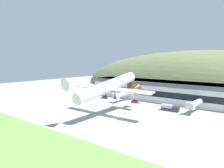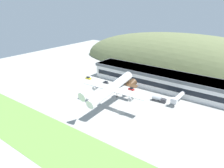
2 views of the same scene
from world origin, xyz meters
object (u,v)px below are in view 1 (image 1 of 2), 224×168
jetway_1 (194,104)px  service_car_0 (135,102)px  jetway_0 (121,95)px  service_car_1 (105,98)px  service_car_2 (85,95)px  fuel_truck (170,108)px  cargo_airplane (109,87)px  traffic_cone_0 (149,109)px  terminal_building (170,90)px

jetway_1 → service_car_0: 32.70m
jetway_0 → service_car_1: (-13.71, 1.39, -3.38)m
jetway_1 → service_car_2: (-70.55, 0.60, -3.29)m
fuel_truck → cargo_airplane: bearing=-123.8°
service_car_0 → service_car_1: (-21.54, -0.35, -0.09)m
service_car_1 → service_car_2: size_ratio=0.92×
jetway_0 → fuel_truck: jetway_0 is taller
traffic_cone_0 → cargo_airplane: bearing=-110.1°
jetway_0 → fuel_truck: 30.76m
service_car_0 → service_car_1: size_ratio=1.00×
jetway_0 → service_car_0: jetway_0 is taller
cargo_airplane → service_car_1: 42.22m
jetway_0 → jetway_1: (40.31, -0.03, 0.00)m
service_car_2 → fuel_truck: size_ratio=0.54×
service_car_1 → service_car_0: bearing=0.9°
terminal_building → jetway_1: size_ratio=6.60×
service_car_2 → fuel_truck: fuel_truck is taller
service_car_2 → fuel_truck: bearing=-4.2°
terminal_building → jetway_1: terminal_building is taller
fuel_truck → traffic_cone_0: 9.48m
jetway_1 → cargo_airplane: cargo_airplane is taller
terminal_building → traffic_cone_0: 25.48m
jetway_0 → service_car_2: 30.42m
service_car_2 → service_car_1: bearing=2.8°
service_car_2 → jetway_0: bearing=-1.1°
jetway_0 → service_car_0: bearing=12.6°
jetway_1 → service_car_0: (-32.49, 1.77, -3.29)m
service_car_1 → service_car_2: (-16.52, -0.81, 0.09)m
jetway_0 → service_car_2: (-30.24, 0.57, -3.29)m
jetway_1 → service_car_2: 70.63m
service_car_0 → service_car_2: (-38.06, -1.17, -0.00)m
cargo_airplane → traffic_cone_0: bearing=69.9°
jetway_1 → traffic_cone_0: 20.35m
cargo_airplane → fuel_truck: 31.07m
terminal_building → service_car_0: 21.28m
jetway_1 → fuel_truck: 10.89m
fuel_truck → traffic_cone_0: bearing=-157.3°
terminal_building → service_car_2: size_ratio=21.98×
terminal_building → service_car_1: 38.81m
cargo_airplane → service_car_2: (-44.44, 28.62, -11.61)m
service_car_2 → terminal_building: bearing=18.0°
terminal_building → fuel_truck: bearing=-66.5°
service_car_0 → traffic_cone_0: 16.69m
service_car_0 → service_car_2: size_ratio=0.92×
traffic_cone_0 → service_car_1: bearing=166.0°
service_car_0 → jetway_1: bearing=-3.1°
jetway_0 → cargo_airplane: size_ratio=0.33×
service_car_2 → traffic_cone_0: (51.98, -8.04, -0.42)m
jetway_1 → fuel_truck: bearing=-158.9°
jetway_1 → traffic_cone_0: jetway_1 is taller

